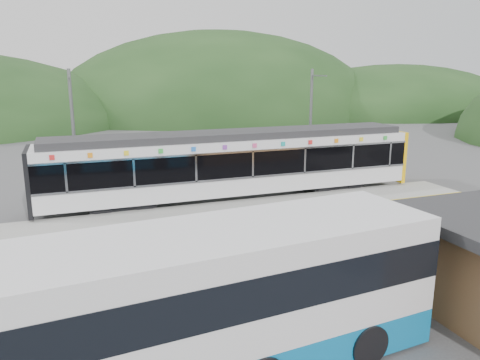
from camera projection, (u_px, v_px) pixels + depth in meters
name	position (u px, v px, depth m)	size (l,w,h in m)	color
ground	(260.00, 237.00, 19.81)	(120.00, 120.00, 0.00)	#4C4C4F
hills	(324.00, 194.00, 26.74)	(146.00, 149.00, 26.00)	#1E3D19
platform	(234.00, 212.00, 22.79)	(26.00, 3.20, 0.30)	#9E9E99
yellow_line	(244.00, 217.00, 21.56)	(26.00, 0.10, 0.01)	yellow
train	(234.00, 163.00, 25.14)	(20.44, 3.01, 3.74)	black
catenary_mast_west	(74.00, 134.00, 24.40)	(0.18, 1.80, 7.00)	slate
catenary_mast_east	(311.00, 124.00, 29.17)	(0.18, 1.80, 7.00)	slate
bus	(173.00, 315.00, 10.26)	(12.82, 3.98, 3.44)	#0B6FAC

